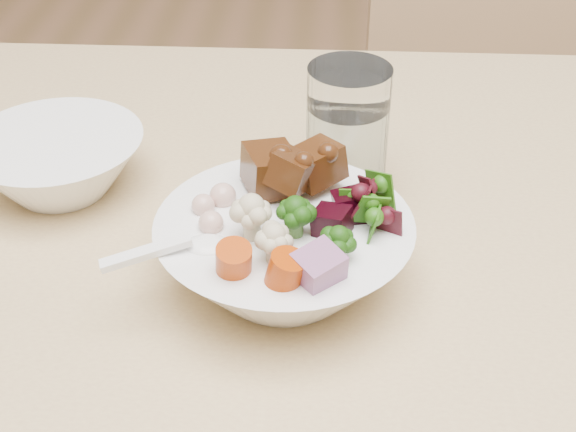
% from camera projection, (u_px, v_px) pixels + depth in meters
% --- Properties ---
extents(dining_table, '(1.66, 0.94, 0.78)m').
position_uv_depth(dining_table, '(499.00, 385.00, 0.65)').
color(dining_table, '#D7BB7E').
rests_on(dining_table, ground).
extents(chair_far, '(0.42, 0.42, 0.84)m').
position_uv_depth(chair_far, '(486.00, 178.00, 1.31)').
color(chair_far, tan).
rests_on(chair_far, ground).
extents(food_bowl, '(0.19, 0.19, 0.11)m').
position_uv_depth(food_bowl, '(286.00, 248.00, 0.61)').
color(food_bowl, white).
rests_on(food_bowl, dining_table).
extents(soup_spoon, '(0.09, 0.05, 0.02)m').
position_uv_depth(soup_spoon, '(192.00, 248.00, 0.57)').
color(soup_spoon, white).
rests_on(soup_spoon, food_bowl).
extents(water_glass, '(0.07, 0.07, 0.12)m').
position_uv_depth(water_glass, '(347.00, 138.00, 0.70)').
color(water_glass, white).
rests_on(water_glass, dining_table).
extents(side_bowl, '(0.16, 0.16, 0.05)m').
position_uv_depth(side_bowl, '(58.00, 164.00, 0.72)').
color(side_bowl, white).
rests_on(side_bowl, dining_table).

